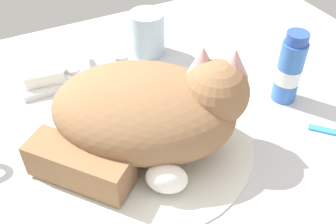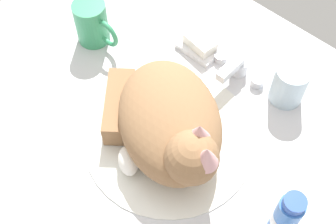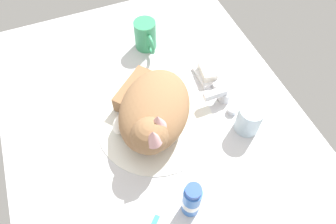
{
  "view_description": "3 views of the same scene",
  "coord_description": "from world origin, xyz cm",
  "px_view_note": "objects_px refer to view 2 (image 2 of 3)",
  "views": [
    {
      "loc": [
        -15.54,
        -38.69,
        43.03
      ],
      "look_at": [
        2.99,
        -1.88,
        6.59
      ],
      "focal_mm": 41.66,
      "sensor_mm": 36.0,
      "label": 1
    },
    {
      "loc": [
        28.79,
        -32.14,
        75.85
      ],
      "look_at": [
        -2.34,
        2.13,
        4.31
      ],
      "focal_mm": 48.28,
      "sensor_mm": 36.0,
      "label": 2
    },
    {
      "loc": [
        44.76,
        -14.06,
        75.02
      ],
      "look_at": [
        1.36,
        3.28,
        5.32
      ],
      "focal_mm": 33.35,
      "sensor_mm": 36.0,
      "label": 3
    }
  ],
  "objects_px": {
    "rinse_cup": "(289,85)",
    "cat": "(169,125)",
    "soap_bar": "(200,42)",
    "faucet": "(237,68)",
    "coffee_mug": "(93,23)",
    "toothpaste_bottle": "(286,217)"
  },
  "relations": [
    {
      "from": "coffee_mug",
      "to": "soap_bar",
      "type": "distance_m",
      "value": 0.24
    },
    {
      "from": "coffee_mug",
      "to": "toothpaste_bottle",
      "type": "height_order",
      "value": "toothpaste_bottle"
    },
    {
      "from": "cat",
      "to": "rinse_cup",
      "type": "distance_m",
      "value": 0.26
    },
    {
      "from": "faucet",
      "to": "cat",
      "type": "height_order",
      "value": "cat"
    },
    {
      "from": "coffee_mug",
      "to": "toothpaste_bottle",
      "type": "distance_m",
      "value": 0.56
    },
    {
      "from": "coffee_mug",
      "to": "soap_bar",
      "type": "height_order",
      "value": "coffee_mug"
    },
    {
      "from": "cat",
      "to": "rinse_cup",
      "type": "bearing_deg",
      "value": 66.79
    },
    {
      "from": "coffee_mug",
      "to": "toothpaste_bottle",
      "type": "relative_size",
      "value": 0.91
    },
    {
      "from": "cat",
      "to": "coffee_mug",
      "type": "relative_size",
      "value": 2.9
    },
    {
      "from": "rinse_cup",
      "to": "coffee_mug",
      "type": "bearing_deg",
      "value": -159.32
    },
    {
      "from": "rinse_cup",
      "to": "toothpaste_bottle",
      "type": "xyz_separation_m",
      "value": [
        0.15,
        -0.24,
        0.02
      ]
    },
    {
      "from": "toothpaste_bottle",
      "to": "faucet",
      "type": "bearing_deg",
      "value": 140.17
    },
    {
      "from": "coffee_mug",
      "to": "soap_bar",
      "type": "bearing_deg",
      "value": 34.58
    },
    {
      "from": "faucet",
      "to": "coffee_mug",
      "type": "bearing_deg",
      "value": -156.01
    },
    {
      "from": "rinse_cup",
      "to": "soap_bar",
      "type": "xyz_separation_m",
      "value": [
        -0.21,
        -0.02,
        -0.02
      ]
    },
    {
      "from": "faucet",
      "to": "toothpaste_bottle",
      "type": "xyz_separation_m",
      "value": [
        0.26,
        -0.22,
        0.04
      ]
    },
    {
      "from": "rinse_cup",
      "to": "soap_bar",
      "type": "bearing_deg",
      "value": -174.73
    },
    {
      "from": "faucet",
      "to": "toothpaste_bottle",
      "type": "bearing_deg",
      "value": -39.83
    },
    {
      "from": "coffee_mug",
      "to": "rinse_cup",
      "type": "height_order",
      "value": "coffee_mug"
    },
    {
      "from": "rinse_cup",
      "to": "cat",
      "type": "bearing_deg",
      "value": -113.21
    },
    {
      "from": "coffee_mug",
      "to": "cat",
      "type": "bearing_deg",
      "value": -16.04
    },
    {
      "from": "faucet",
      "to": "soap_bar",
      "type": "relative_size",
      "value": 1.83
    }
  ]
}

